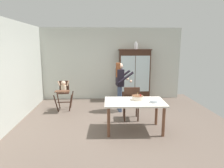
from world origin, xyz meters
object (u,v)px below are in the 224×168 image
dining_chair_far_side (131,101)px  high_chair_with_toddler (64,90)px  china_cabinet (134,75)px  dining_table (135,105)px  ceramic_vase (136,46)px  serving_bowl (154,101)px  adult_person (120,81)px  birthday_cake (138,98)px

dining_chair_far_side → high_chair_with_toddler: bearing=-24.0°
china_cabinet → high_chair_with_toddler: bearing=-156.2°
dining_table → dining_chair_far_side: (0.02, 0.65, -0.08)m
ceramic_vase → serving_bowl: 3.15m
china_cabinet → dining_chair_far_side: (-0.41, -2.11, -0.41)m
high_chair_with_toddler → dining_table: bearing=-43.1°
ceramic_vase → dining_chair_far_side: 2.61m
serving_bowl → dining_chair_far_side: size_ratio=0.19×
adult_person → dining_table: bearing=-178.2°
china_cabinet → dining_table: bearing=-98.9°
china_cabinet → birthday_cake: (-0.34, -2.65, -0.17)m
ceramic_vase → dining_chair_far_side: size_ratio=0.28×
birthday_cake → china_cabinet: bearing=82.6°
serving_bowl → dining_chair_far_side: bearing=117.5°
serving_bowl → high_chair_with_toddler: bearing=143.3°
adult_person → dining_table: (0.22, -1.47, -0.33)m
ceramic_vase → adult_person: (-0.69, -1.29, -1.06)m
china_cabinet → ceramic_vase: size_ratio=7.09×
high_chair_with_toddler → birthday_cake: 2.62m
china_cabinet → birthday_cake: bearing=-97.4°
dining_table → birthday_cake: 0.21m
dining_chair_far_side → ceramic_vase: bearing=-98.9°
dining_chair_far_side → china_cabinet: bearing=-98.0°
high_chair_with_toddler → adult_person: adult_person is taller
dining_chair_far_side → dining_table: bearing=91.3°
dining_table → serving_bowl: size_ratio=8.09×
adult_person → birthday_cake: (0.31, -1.36, -0.17)m
china_cabinet → ceramic_vase: 1.07m
high_chair_with_toddler → serving_bowl: (2.43, -1.81, 0.11)m
dining_table → birthday_cake: bearing=50.7°
serving_bowl → ceramic_vase: bearing=89.2°
birthday_cake → dining_chair_far_side: bearing=97.4°
serving_bowl → dining_chair_far_side: dining_chair_far_side is taller
high_chair_with_toddler → dining_table: high_chair_with_toddler is taller
ceramic_vase → high_chair_with_toddler: size_ratio=0.28×
dining_table → china_cabinet: bearing=81.1°
china_cabinet → high_chair_with_toddler: size_ratio=2.02×
adult_person → birthday_cake: adult_person is taller
dining_chair_far_side → birthday_cake: bearing=100.5°
ceramic_vase → high_chair_with_toddler: 3.03m
china_cabinet → birthday_cake: china_cabinet is taller
ceramic_vase → birthday_cake: (-0.38, -2.65, -1.24)m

